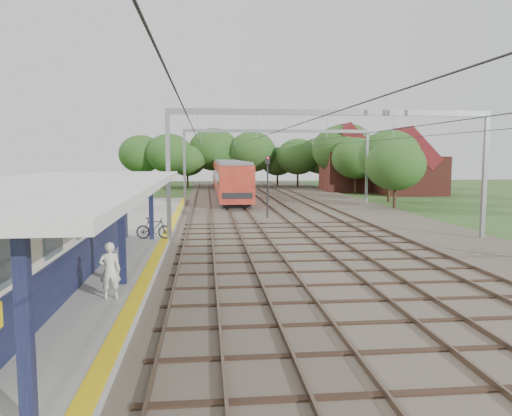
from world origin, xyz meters
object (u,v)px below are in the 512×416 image
bicycle (154,228)px  signal_post (268,179)px  train (227,176)px  person (110,270)px

bicycle → signal_post: size_ratio=0.40×
signal_post → bicycle: bearing=-121.0°
bicycle → train: bearing=-2.8°
bicycle → signal_post: bearing=-29.3°
person → train: size_ratio=0.05×
bicycle → signal_post: 12.51m
signal_post → person: bearing=-105.1°
bicycle → train: size_ratio=0.05×
person → bicycle: bearing=-98.1°
person → signal_post: bearing=-116.4°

